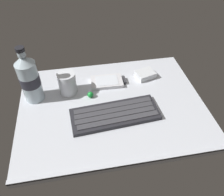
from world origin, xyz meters
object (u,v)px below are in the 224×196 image
(handheld_device, at_px, (108,82))
(juice_cup, at_px, (68,84))
(charger_block, at_px, (145,74))
(water_bottle, at_px, (29,78))
(trackball_mouse, at_px, (90,95))
(keyboard, at_px, (116,114))

(handheld_device, distance_m, juice_cup, 0.16)
(juice_cup, bearing_deg, charger_block, 7.01)
(juice_cup, bearing_deg, water_bottle, -175.07)
(trackball_mouse, bearing_deg, juice_cup, 152.28)
(handheld_device, height_order, water_bottle, water_bottle)
(water_bottle, xyz_separation_m, trackball_mouse, (0.20, -0.03, -0.08))
(juice_cup, relative_size, trackball_mouse, 3.86)
(water_bottle, bearing_deg, keyboard, -26.58)
(handheld_device, distance_m, water_bottle, 0.29)
(charger_block, distance_m, trackball_mouse, 0.24)
(handheld_device, bearing_deg, trackball_mouse, -139.71)
(keyboard, bearing_deg, handheld_device, 88.97)
(keyboard, xyz_separation_m, juice_cup, (-0.15, 0.14, 0.03))
(trackball_mouse, bearing_deg, keyboard, -54.99)
(trackball_mouse, bearing_deg, charger_block, 18.84)
(handheld_device, xyz_separation_m, juice_cup, (-0.15, -0.02, 0.03))
(keyboard, height_order, charger_block, charger_block)
(keyboard, distance_m, trackball_mouse, 0.13)
(juice_cup, relative_size, charger_block, 1.21)
(keyboard, relative_size, handheld_device, 2.29)
(water_bottle, distance_m, trackball_mouse, 0.21)
(handheld_device, height_order, charger_block, charger_block)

